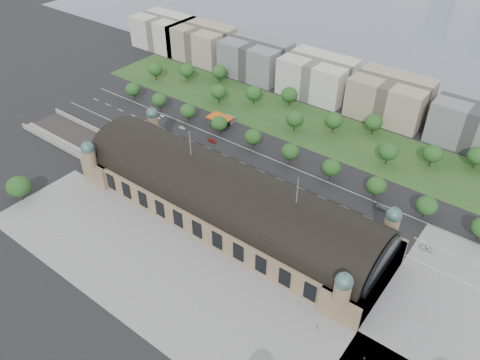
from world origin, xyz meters
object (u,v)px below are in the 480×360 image
Objects in this scene: traffic_car_4 at (258,176)px; parked_car_4 at (199,166)px; traffic_car_2 at (175,139)px; traffic_car_6 at (426,248)px; parked_car_3 at (198,166)px; petrol_station at (225,119)px; parked_car_1 at (188,156)px; parked_car_6 at (192,163)px; traffic_car_1 at (182,128)px; parked_car_2 at (169,153)px; bus_east at (332,216)px; pedestrian_2 at (365,358)px; traffic_car_3 at (212,141)px; bus_west at (269,181)px; traffic_car_5 at (381,207)px; pedestrian_0 at (317,327)px; parked_car_0 at (163,150)px; parked_car_5 at (208,168)px; bus_mid at (300,202)px.

traffic_car_4 reaches higher than parked_car_4.
traffic_car_2 is 144.02m from traffic_car_6.
traffic_car_4 is 32.43m from parked_car_3.
petrol_station is 2.83× the size of parked_car_1.
traffic_car_4 is 36.72m from parked_car_6.
parked_car_6 is (29.11, -23.59, -0.07)m from traffic_car_1.
parked_car_2 is at bearing -94.01° from petrol_station.
pedestrian_2 is (42.45, -55.89, -1.02)m from bus_east.
parked_car_3 reaches higher than traffic_car_3.
pedestrian_2 reaches higher than traffic_car_3.
pedestrian_2 is (1.65, -63.13, 0.04)m from traffic_car_6.
bus_west is at bearing 39.35° from pedestrian_2.
traffic_car_1 is 123.72m from traffic_car_5.
pedestrian_0 is at bearing -174.46° from traffic_car_5.
parked_car_1 is (-100.96, -22.79, -0.14)m from traffic_car_5.
traffic_car_5 is 1.08× the size of parked_car_4.
parked_car_2 is 59.30m from bus_west.
parked_car_5 is at bearing 58.58° from parked_car_0.
petrol_station is at bearing 21.16° from traffic_car_3.
parked_car_5 reaches higher than traffic_car_2.
traffic_car_3 is 25.74m from parked_car_2.
parked_car_3 is (-30.22, -11.78, -0.03)m from traffic_car_4.
traffic_car_1 is 0.36× the size of bus_mid.
traffic_car_5 is 76.15m from pedestrian_0.
parked_car_1 is at bearing 71.93° from parked_car_2.
pedestrian_0 is at bearing -17.55° from traffic_car_6.
parked_car_5 is at bearing 54.98° from parked_car_2.
traffic_car_6 is 41.45m from bus_east.
traffic_car_3 is at bearing 82.96° from bus_east.
traffic_car_6 is (149.68, -10.35, 0.07)m from traffic_car_1.
bus_east is at bearing -82.26° from traffic_car_6.
traffic_car_4 reaches higher than traffic_car_3.
parked_car_2 is at bearing 102.15° from traffic_car_5.
traffic_car_4 reaches higher than parked_car_2.
bus_mid is (79.23, 6.00, 0.97)m from parked_car_2.
parked_car_2 reaches higher than parked_car_6.
traffic_car_1 is at bearing 90.10° from traffic_car_3.
traffic_car_1 is 0.33× the size of bus_east.
bus_east is at bearing 59.37° from parked_car_0.
bus_mid reaches higher than pedestrian_0.
pedestrian_0 is (40.82, -55.15, -0.77)m from bus_mid.
bus_west is at bearing 96.80° from traffic_car_2.
bus_west reaches higher than traffic_car_2.
traffic_car_2 is 1.17× the size of parked_car_4.
traffic_car_2 is at bearing 80.74° from bus_mid.
parked_car_2 is (-10.09, -3.67, 0.06)m from parked_car_1.
traffic_car_4 is 0.95× the size of traffic_car_5.
parked_car_6 is at bearing -102.84° from parked_car_5.
parked_car_2 is at bearing 55.96° from parked_car_0.
parked_car_3 is at bearing -155.75° from traffic_car_3.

